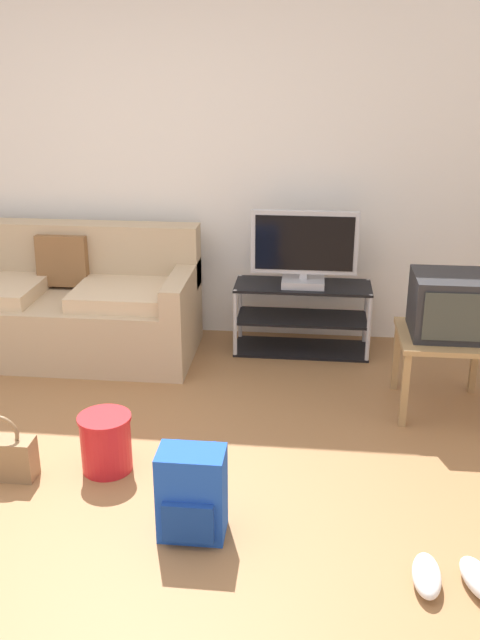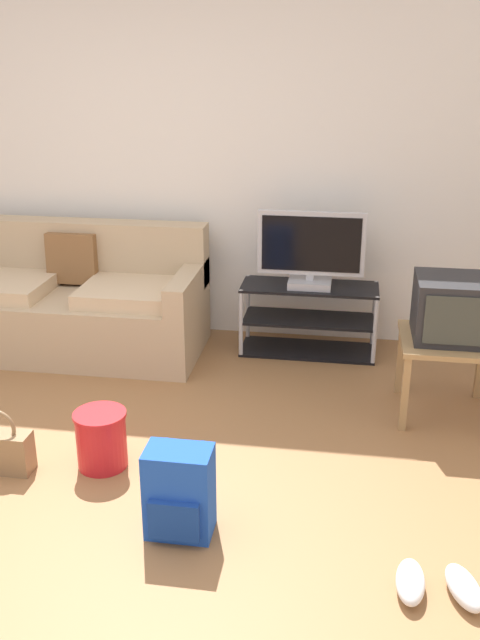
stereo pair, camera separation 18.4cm
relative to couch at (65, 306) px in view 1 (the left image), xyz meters
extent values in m
cube|color=olive|center=(0.62, -1.91, -0.34)|extent=(9.00, 9.80, 0.02)
cube|color=silver|center=(0.62, 0.54, 1.02)|extent=(9.00, 0.10, 2.70)
cube|color=tan|center=(0.00, -0.05, -0.12)|extent=(1.84, 0.83, 0.43)
cube|color=tan|center=(0.00, 0.26, 0.32)|extent=(1.84, 0.20, 0.45)
cube|color=tan|center=(0.85, -0.05, 0.19)|extent=(0.14, 0.83, 0.19)
cube|color=#CBAF89|center=(0.51, -0.11, 0.14)|extent=(0.74, 0.58, 0.10)
cube|color=brown|center=(-0.03, 0.14, 0.29)|extent=(0.36, 0.14, 0.37)
cube|color=black|center=(1.67, 0.18, 0.15)|extent=(0.95, 0.37, 0.02)
cube|color=black|center=(1.67, 0.18, -0.09)|extent=(0.91, 0.35, 0.02)
cube|color=black|center=(1.67, 0.18, -0.32)|extent=(0.95, 0.37, 0.02)
cylinder|color=#B7B7BC|center=(1.21, 0.01, -0.09)|extent=(0.03, 0.03, 0.49)
cylinder|color=#B7B7BC|center=(2.12, 0.01, -0.09)|extent=(0.03, 0.03, 0.49)
cylinder|color=#B7B7BC|center=(1.21, 0.35, -0.09)|extent=(0.03, 0.03, 0.49)
cylinder|color=#B7B7BC|center=(2.12, 0.35, -0.09)|extent=(0.03, 0.03, 0.49)
cube|color=#B2B2B7|center=(1.67, 0.16, 0.19)|extent=(0.29, 0.22, 0.05)
cube|color=#B2B2B7|center=(1.67, 0.16, 0.23)|extent=(0.05, 0.04, 0.04)
cube|color=#B2B2B7|center=(1.67, 0.16, 0.47)|extent=(0.72, 0.04, 0.44)
cube|color=black|center=(1.67, 0.13, 0.47)|extent=(0.66, 0.01, 0.38)
cube|color=#9E7A4C|center=(2.51, -0.62, 0.13)|extent=(0.54, 0.54, 0.03)
cube|color=#9E7A4C|center=(2.27, -0.86, -0.11)|extent=(0.04, 0.04, 0.45)
cube|color=#9E7A4C|center=(2.27, -0.38, -0.11)|extent=(0.04, 0.04, 0.45)
cube|color=#9E7A4C|center=(2.75, -0.38, -0.11)|extent=(0.04, 0.04, 0.45)
cube|color=#232326|center=(2.51, -0.60, 0.32)|extent=(0.41, 0.40, 0.35)
cube|color=#333833|center=(2.51, -0.80, 0.32)|extent=(0.34, 0.01, 0.28)
cube|color=blue|center=(1.24, -1.94, -0.12)|extent=(0.29, 0.19, 0.42)
cube|color=navy|center=(1.24, -2.05, -0.20)|extent=(0.22, 0.04, 0.18)
cylinder|color=navy|center=(1.16, -1.83, -0.10)|extent=(0.04, 0.04, 0.33)
cylinder|color=navy|center=(1.32, -1.83, -0.10)|extent=(0.04, 0.04, 0.33)
cube|color=olive|center=(0.22, -1.60, -0.23)|extent=(0.33, 0.13, 0.21)
cylinder|color=red|center=(0.72, -1.48, -0.18)|extent=(0.26, 0.26, 0.30)
cylinder|color=red|center=(0.72, -1.48, -0.04)|extent=(0.27, 0.27, 0.02)
ellipsoid|color=white|center=(2.23, -2.16, -0.29)|extent=(0.13, 0.26, 0.09)
ellipsoid|color=white|center=(2.43, -2.16, -0.29)|extent=(0.18, 0.28, 0.09)
camera|label=1|loc=(1.73, -4.49, 1.67)|focal=39.41mm
camera|label=2|loc=(1.91, -4.47, 1.67)|focal=39.41mm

